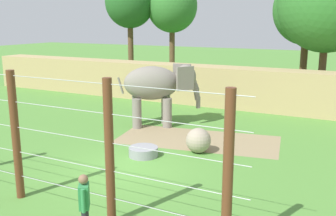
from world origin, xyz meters
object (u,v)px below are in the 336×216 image
(elephant, at_px, (158,86))
(zookeeper, at_px, (85,206))
(water_tub, at_px, (143,151))
(enrichment_ball, at_px, (198,140))

(elephant, distance_m, zookeeper, 10.41)
(elephant, distance_m, water_tub, 4.77)
(elephant, height_order, enrichment_ball, elephant)
(elephant, relative_size, zookeeper, 2.14)
(elephant, distance_m, enrichment_ball, 4.56)
(elephant, xyz_separation_m, water_tub, (1.61, -4.12, -1.77))
(elephant, xyz_separation_m, enrichment_ball, (3.29, -2.80, -1.47))
(zookeeper, bearing_deg, water_tub, 107.89)
(enrichment_ball, height_order, water_tub, enrichment_ball)
(enrichment_ball, relative_size, zookeeper, 0.58)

